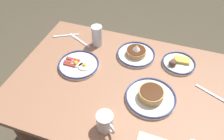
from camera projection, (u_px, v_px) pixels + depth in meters
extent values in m
cube|color=#9A694D|center=(117.00, 83.00, 1.32)|extent=(1.25, 0.91, 0.03)
cylinder|color=brown|center=(196.00, 99.00, 1.70)|extent=(0.06, 0.06, 0.72)
cylinder|color=brown|center=(72.00, 68.00, 1.94)|extent=(0.06, 0.06, 0.72)
cylinder|color=brown|center=(25.00, 139.00, 1.47)|extent=(0.06, 0.06, 0.72)
cylinder|color=silver|center=(178.00, 64.00, 1.40)|extent=(0.21, 0.21, 0.01)
torus|color=navy|center=(179.00, 62.00, 1.39)|extent=(0.21, 0.21, 0.01)
cube|color=gold|center=(182.00, 60.00, 1.40)|extent=(0.10, 0.06, 0.02)
ellipsoid|color=brown|center=(173.00, 63.00, 1.37)|extent=(0.05, 0.03, 0.03)
ellipsoid|color=brown|center=(173.00, 63.00, 1.37)|extent=(0.04, 0.03, 0.03)
ellipsoid|color=brown|center=(172.00, 63.00, 1.36)|extent=(0.05, 0.04, 0.04)
ellipsoid|color=brown|center=(174.00, 61.00, 1.38)|extent=(0.04, 0.03, 0.03)
ellipsoid|color=brown|center=(172.00, 63.00, 1.38)|extent=(0.03, 0.02, 0.02)
cylinder|color=silver|center=(150.00, 98.00, 1.21)|extent=(0.28, 0.28, 0.01)
torus|color=navy|center=(151.00, 96.00, 1.20)|extent=(0.28, 0.28, 0.01)
cylinder|color=tan|center=(151.00, 96.00, 1.20)|extent=(0.14, 0.14, 0.01)
cylinder|color=#D98F4A|center=(151.00, 95.00, 1.19)|extent=(0.13, 0.13, 0.01)
cylinder|color=tan|center=(151.00, 94.00, 1.18)|extent=(0.14, 0.14, 0.01)
cylinder|color=tan|center=(152.00, 92.00, 1.17)|extent=(0.14, 0.14, 0.01)
cylinder|color=#4C2814|center=(152.00, 91.00, 1.17)|extent=(0.12, 0.12, 0.00)
cylinder|color=silver|center=(136.00, 55.00, 1.45)|extent=(0.25, 0.25, 0.01)
torus|color=navy|center=(136.00, 54.00, 1.45)|extent=(0.25, 0.25, 0.01)
cylinder|color=tan|center=(136.00, 53.00, 1.45)|extent=(0.13, 0.13, 0.01)
cylinder|color=tan|center=(136.00, 52.00, 1.44)|extent=(0.13, 0.13, 0.01)
cylinder|color=tan|center=(136.00, 51.00, 1.43)|extent=(0.13, 0.13, 0.01)
cylinder|color=#4C2814|center=(136.00, 50.00, 1.42)|extent=(0.12, 0.12, 0.00)
cone|color=white|center=(137.00, 47.00, 1.41)|extent=(0.05, 0.05, 0.04)
cylinder|color=silver|center=(79.00, 65.00, 1.39)|extent=(0.26, 0.26, 0.01)
torus|color=navy|center=(79.00, 64.00, 1.38)|extent=(0.26, 0.26, 0.01)
cylinder|color=white|center=(84.00, 67.00, 1.36)|extent=(0.07, 0.07, 0.01)
sphere|color=yellow|center=(84.00, 65.00, 1.36)|extent=(0.03, 0.03, 0.03)
cylinder|color=white|center=(77.00, 63.00, 1.39)|extent=(0.08, 0.08, 0.01)
sphere|color=yellow|center=(76.00, 63.00, 1.38)|extent=(0.03, 0.03, 0.03)
cube|color=#9B342B|center=(73.00, 59.00, 1.41)|extent=(0.10, 0.02, 0.01)
cube|color=#983D2F|center=(72.00, 62.00, 1.39)|extent=(0.10, 0.04, 0.01)
cube|color=maroon|center=(70.00, 65.00, 1.37)|extent=(0.08, 0.02, 0.01)
cylinder|color=white|center=(105.00, 121.00, 1.06)|extent=(0.08, 0.08, 0.10)
torus|color=white|center=(110.00, 128.00, 1.04)|extent=(0.06, 0.05, 0.07)
cylinder|color=brown|center=(105.00, 118.00, 1.04)|extent=(0.07, 0.07, 0.01)
cylinder|color=silver|center=(97.00, 36.00, 1.49)|extent=(0.07, 0.07, 0.14)
cylinder|color=black|center=(97.00, 38.00, 1.51)|extent=(0.06, 0.06, 0.10)
cube|color=silver|center=(212.00, 94.00, 1.23)|extent=(0.19, 0.09, 0.01)
cube|color=silver|center=(66.00, 35.00, 1.61)|extent=(0.17, 0.10, 0.01)
cube|color=silver|center=(55.00, 36.00, 1.61)|extent=(0.03, 0.02, 0.00)
cube|color=silver|center=(55.00, 36.00, 1.60)|extent=(0.03, 0.02, 0.00)
cube|color=silver|center=(55.00, 37.00, 1.60)|extent=(0.03, 0.02, 0.00)
cube|color=silver|center=(55.00, 37.00, 1.59)|extent=(0.03, 0.02, 0.00)
cube|color=silver|center=(81.00, 42.00, 1.56)|extent=(0.17, 0.09, 0.01)
cube|color=silver|center=(74.00, 36.00, 1.60)|extent=(0.09, 0.06, 0.00)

